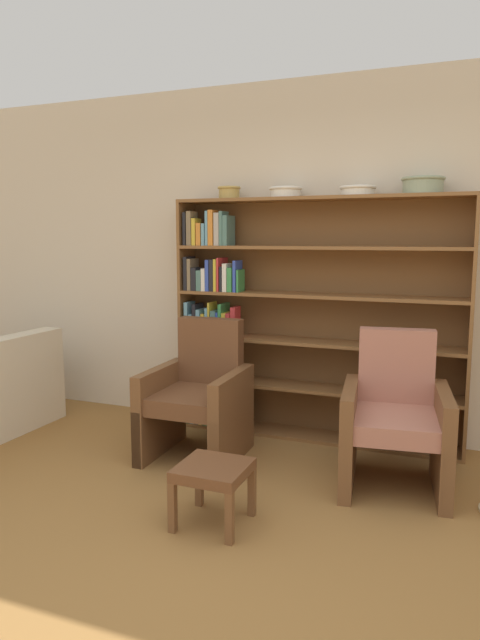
% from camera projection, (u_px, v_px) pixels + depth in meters
% --- Properties ---
extents(ground_plane, '(24.00, 24.00, 0.00)m').
position_uv_depth(ground_plane, '(210.00, 616.00, 2.35)').
color(ground_plane, olive).
extents(wall_back, '(12.00, 0.06, 2.75)m').
position_uv_depth(wall_back, '(340.00, 260.00, 4.40)').
color(wall_back, beige).
rests_on(wall_back, ground).
extents(bookshelf, '(2.22, 0.30, 1.85)m').
position_uv_depth(bookshelf, '(288.00, 321.00, 4.44)').
color(bookshelf, brown).
rests_on(bookshelf, ground).
extents(bowl_olive, '(0.18, 0.18, 0.10)m').
position_uv_depth(bowl_olive, '(229.00, 192.00, 4.46)').
color(bowl_olive, tan).
rests_on(bowl_olive, bookshelf).
extents(bowl_brass, '(0.25, 0.25, 0.08)m').
position_uv_depth(bowl_brass, '(286.00, 192.00, 4.29)').
color(bowl_brass, silver).
rests_on(bowl_brass, bookshelf).
extents(bowl_slate, '(0.26, 0.26, 0.07)m').
position_uv_depth(bowl_slate, '(358.00, 190.00, 4.09)').
color(bowl_slate, silver).
rests_on(bowl_slate, bookshelf).
extents(bowl_sage, '(0.30, 0.30, 0.11)m').
position_uv_depth(bowl_sage, '(423.00, 185.00, 3.93)').
color(bowl_sage, gray).
rests_on(bowl_sage, bookshelf).
extents(armchair_leather, '(0.65, 0.69, 0.96)m').
position_uv_depth(armchair_leather, '(199.00, 398.00, 4.06)').
color(armchair_leather, brown).
rests_on(armchair_leather, ground).
extents(armchair_cushioned, '(0.72, 0.76, 0.96)m').
position_uv_depth(armchair_cushioned, '(395.00, 420.00, 3.57)').
color(armchair_cushioned, brown).
rests_on(armchair_cushioned, ground).
extents(footstool, '(0.37, 0.37, 0.34)m').
position_uv_depth(footstool, '(213.00, 475.00, 3.08)').
color(footstool, brown).
rests_on(footstool, ground).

